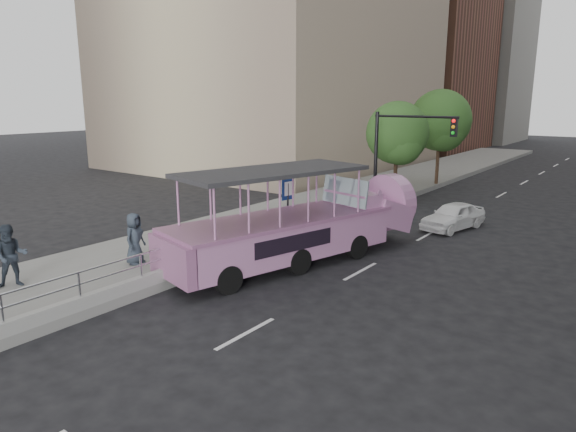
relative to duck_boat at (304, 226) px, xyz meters
name	(u,v)px	position (x,y,z in m)	size (l,w,h in m)	color
ground	(265,300)	(1.35, -3.94, -1.30)	(160.00, 160.00, 0.00)	black
sidewalk	(301,212)	(-4.40, 6.06, -1.15)	(5.50, 80.00, 0.30)	gray
kerb_wall	(233,251)	(-1.77, -1.94, -0.82)	(0.24, 30.00, 0.36)	#A1A19C
guardrail	(232,233)	(-1.77, -1.94, -0.15)	(0.07, 22.00, 0.71)	silver
duck_boat	(304,226)	(0.00, 0.00, 0.00)	(5.02, 10.80, 3.49)	black
car	(453,216)	(2.85, 7.81, -0.68)	(1.45, 3.60, 1.23)	white
pedestrian_mid	(11,256)	(-4.97, -8.17, -0.03)	(0.93, 0.73, 1.92)	#2A333E
pedestrian_far	(135,239)	(-3.83, -4.59, -0.10)	(0.87, 0.57, 1.78)	#2A333E
parking_sign	(288,203)	(-1.65, 1.22, 0.45)	(0.14, 0.62, 2.79)	black
traffic_signal	(398,147)	(-0.35, 8.56, 2.20)	(4.20, 0.32, 5.20)	black
street_tree_near	(398,135)	(-1.95, 11.99, 2.52)	(3.52, 3.52, 5.72)	#372219
street_tree_far	(441,123)	(-1.75, 17.99, 3.01)	(3.97, 3.97, 6.45)	#372219
midrise_brick	(403,36)	(-16.65, 44.06, 11.70)	(18.00, 16.00, 26.00)	brown
midrise_stone_b	(463,68)	(-14.65, 60.06, 8.70)	(16.00, 14.00, 20.00)	slate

